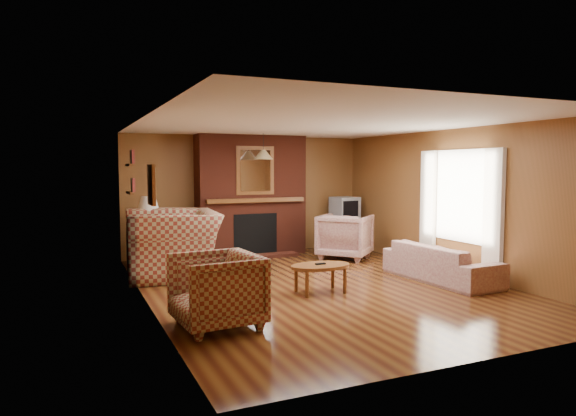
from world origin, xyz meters
name	(u,v)px	position (x,y,z in m)	size (l,w,h in m)	color
floor	(319,286)	(0.00, 0.00, 0.00)	(6.50, 6.50, 0.00)	#411C0E
ceiling	(320,123)	(0.00, 0.00, 2.40)	(6.50, 6.50, 0.00)	white
wall_back	(247,195)	(0.00, 3.25, 1.20)	(6.50, 6.50, 0.00)	brown
wall_front	(486,230)	(0.00, -3.25, 1.20)	(6.50, 6.50, 0.00)	brown
wall_left	(146,211)	(-2.50, 0.00, 1.20)	(6.50, 6.50, 0.00)	brown
wall_right	(453,201)	(2.50, 0.00, 1.20)	(6.50, 6.50, 0.00)	brown
fireplace	(251,196)	(0.00, 2.98, 1.18)	(2.20, 0.82, 2.40)	#5A2013
window_right	(459,206)	(2.45, -0.20, 1.13)	(0.10, 1.85, 2.00)	beige
bookshelf	(131,173)	(-2.44, 1.90, 1.67)	(0.09, 0.55, 0.71)	brown
botanical_print	(152,185)	(-2.47, -0.30, 1.55)	(0.05, 0.40, 0.50)	brown
pendant_light	(263,155)	(0.00, 2.30, 2.00)	(0.36, 0.36, 0.48)	black
plaid_loveseat	(172,243)	(-1.85, 1.64, 0.53)	(1.62, 1.42, 1.06)	maroon
plaid_armchair	(216,290)	(-1.95, -1.31, 0.41)	(0.88, 0.91, 0.83)	maroon
floral_sofa	(441,262)	(1.90, -0.45, 0.29)	(1.95, 0.76, 0.57)	beige
floral_armchair	(345,236)	(1.52, 1.86, 0.43)	(0.92, 0.95, 0.86)	beige
coffee_table	(320,268)	(-0.19, -0.39, 0.35)	(0.88, 0.54, 0.42)	brown
side_table	(149,250)	(-2.10, 2.45, 0.31)	(0.47, 0.47, 0.62)	brown
table_lamp	(149,213)	(-2.10, 2.45, 0.97)	(0.38, 0.38, 0.63)	white
tv_stand	(344,234)	(2.05, 2.80, 0.33)	(0.61, 0.56, 0.67)	black
crt_tv	(345,208)	(2.05, 2.79, 0.90)	(0.56, 0.56, 0.46)	#A2A5AA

